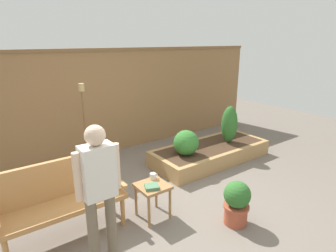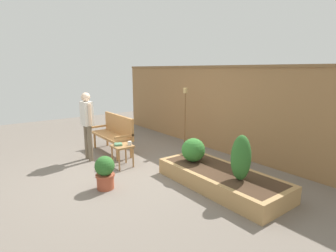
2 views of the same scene
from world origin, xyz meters
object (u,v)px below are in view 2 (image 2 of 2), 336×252
Objects in this scene: book_on_table at (118,144)px; person_by_bench at (87,120)px; cup_on_table at (130,143)px; potted_boxwood at (105,172)px; shrub_near_bench at (193,150)px; tiki_torch at (185,108)px; side_table at (122,149)px; garden_bench at (115,131)px; shrub_far_corner at (241,158)px.

book_on_table is 0.11× the size of person_by_bench.
cup_on_table is 0.08× the size of person_by_bench.
cup_on_table is 1.15m from potted_boxwood.
shrub_near_bench is 1.89m from tiki_torch.
book_on_table is 1.11m from potted_boxwood.
tiki_torch is at bearing 98.78° from cup_on_table.
side_table is at bearing -125.91° from cup_on_table.
cup_on_table is at bearing 28.76° from person_by_bench.
garden_bench is 8.19× the size of book_on_table.
book_on_table is at bearing 140.72° from potted_boxwood.
garden_bench is 0.90× the size of tiki_torch.
garden_bench is at bearing 169.16° from cup_on_table.
shrub_far_corner is at bearing 21.13° from person_by_bench.
cup_on_table is 1.40m from shrub_near_bench.
cup_on_table is 2.44m from shrub_far_corner.
tiki_torch is (-0.13, 1.97, 0.61)m from book_on_table.
potted_boxwood is 1.71m from shrub_near_bench.
tiki_torch is 1.03× the size of person_by_bench.
book_on_table is at bearing -86.32° from tiki_torch.
book_on_table is at bearing 22.41° from person_by_bench.
shrub_near_bench is at bearing 31.77° from cup_on_table.
shrub_far_corner is at bearing 17.65° from cup_on_table.
garden_bench is at bearing 161.75° from side_table.
garden_bench is 3.13× the size of shrub_near_bench.
side_table is 0.20m from cup_on_table.
shrub_far_corner reaches higher than side_table.
shrub_near_bench is at bearing 57.00° from book_on_table.
side_table is 1.11m from person_by_bench.
person_by_bench is (-1.68, 0.35, 0.62)m from potted_boxwood.
tiki_torch is 2.42m from person_by_bench.
garden_bench reaches higher than book_on_table.
book_on_table is 2.65m from shrub_far_corner.
garden_bench is 0.92× the size of person_by_bench.
person_by_bench is (-0.83, -0.34, 0.43)m from book_on_table.
shrub_far_corner is 0.47× the size of tiki_torch.
tiki_torch reaches higher than garden_bench.
person_by_bench is (0.19, -0.76, 0.39)m from garden_bench.
cup_on_table is (1.17, -0.22, -0.02)m from garden_bench.
potted_boxwood is 1.29× the size of shrub_near_bench.
tiki_torch is (-2.60, 1.04, 0.43)m from shrub_far_corner.
garden_bench is 1.14m from side_table.
shrub_near_bench is 0.29× the size of tiki_torch.
cup_on_table is at bearing -148.23° from shrub_near_bench.
side_table is 4.03× the size of cup_on_table.
book_on_table is at bearing -127.23° from cup_on_table.
shrub_far_corner is (2.47, 0.93, 0.18)m from book_on_table.
shrub_far_corner reaches higher than book_on_table.
garden_bench reaches higher than potted_boxwood.
tiki_torch is at bearing 110.09° from potted_boxwood.
garden_bench is 12.08× the size of cup_on_table.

